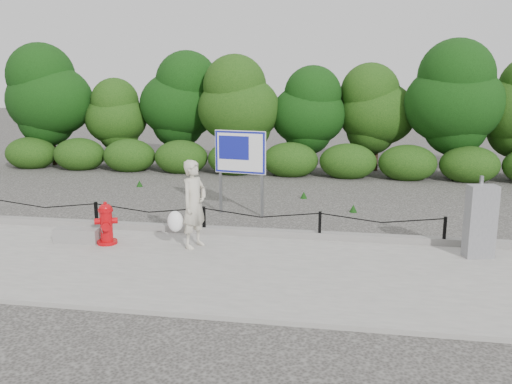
{
  "coord_description": "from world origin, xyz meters",
  "views": [
    {
      "loc": [
        3.08,
        -10.98,
        3.42
      ],
      "look_at": [
        1.11,
        0.2,
        1.0
      ],
      "focal_mm": 38.0,
      "sensor_mm": 36.0,
      "label": 1
    }
  ],
  "objects_px": {
    "pedestrian": "(193,205)",
    "fire_hydrant": "(106,224)",
    "concrete_block": "(77,235)",
    "utility_cabinet": "(480,221)",
    "advertising_sign": "(240,156)"
  },
  "relations": [
    {
      "from": "concrete_block",
      "to": "utility_cabinet",
      "type": "relative_size",
      "value": 0.6
    },
    {
      "from": "fire_hydrant",
      "to": "advertising_sign",
      "type": "bearing_deg",
      "value": 33.22
    },
    {
      "from": "fire_hydrant",
      "to": "concrete_block",
      "type": "xyz_separation_m",
      "value": [
        -0.66,
        0.0,
        -0.27
      ]
    },
    {
      "from": "fire_hydrant",
      "to": "pedestrian",
      "type": "height_order",
      "value": "pedestrian"
    },
    {
      "from": "fire_hydrant",
      "to": "utility_cabinet",
      "type": "xyz_separation_m",
      "value": [
        7.27,
        0.46,
        0.27
      ]
    },
    {
      "from": "pedestrian",
      "to": "concrete_block",
      "type": "distance_m",
      "value": 2.57
    },
    {
      "from": "fire_hydrant",
      "to": "advertising_sign",
      "type": "xyz_separation_m",
      "value": [
        2.14,
        3.12,
        1.0
      ]
    },
    {
      "from": "utility_cabinet",
      "to": "fire_hydrant",
      "type": "bearing_deg",
      "value": 171.02
    },
    {
      "from": "pedestrian",
      "to": "fire_hydrant",
      "type": "bearing_deg",
      "value": 116.18
    },
    {
      "from": "concrete_block",
      "to": "utility_cabinet",
      "type": "xyz_separation_m",
      "value": [
        7.93,
        0.45,
        0.55
      ]
    },
    {
      "from": "concrete_block",
      "to": "pedestrian",
      "type": "bearing_deg",
      "value": 2.48
    },
    {
      "from": "pedestrian",
      "to": "concrete_block",
      "type": "bearing_deg",
      "value": 115.13
    },
    {
      "from": "concrete_block",
      "to": "advertising_sign",
      "type": "relative_size",
      "value": 0.43
    },
    {
      "from": "pedestrian",
      "to": "utility_cabinet",
      "type": "distance_m",
      "value": 5.48
    },
    {
      "from": "pedestrian",
      "to": "concrete_block",
      "type": "xyz_separation_m",
      "value": [
        -2.46,
        -0.11,
        -0.71
      ]
    }
  ]
}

